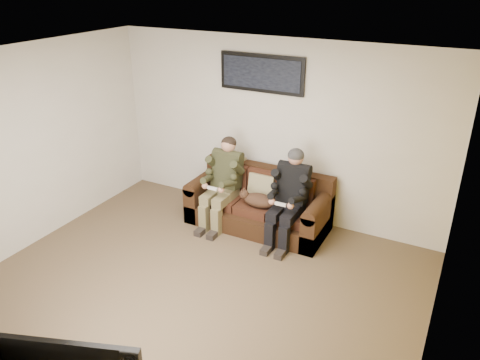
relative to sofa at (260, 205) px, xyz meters
The scene contains 13 objects.
floor 1.85m from the sofa, 90.06° to the right, with size 5.00×5.00×0.00m, color brown.
ceiling 2.93m from the sofa, 90.06° to the right, with size 5.00×5.00×0.00m, color silver.
wall_back 1.08m from the sofa, 90.25° to the left, with size 5.00×5.00×0.00m, color beige.
wall_left 3.25m from the sofa, 143.95° to the right, with size 4.50×4.50×0.00m, color beige.
wall_right 3.25m from the sofa, 36.09° to the right, with size 4.50×4.50×0.00m, color beige.
accent_wall_right 3.24m from the sofa, 36.20° to the right, with size 4.50×4.50×0.00m, color gold.
sofa is the anchor object (origin of this frame).
throw_pillow 0.27m from the sofa, 90.00° to the left, with size 0.38×0.11×0.36m, color #938960.
throw_blanket 0.82m from the sofa, 157.42° to the left, with size 0.41×0.20×0.07m, color gray.
person_left 0.66m from the sofa, 162.04° to the right, with size 0.51×0.87×1.25m.
person_right 0.66m from the sofa, 17.92° to the right, with size 0.51×0.86×1.26m.
cat 0.29m from the sofa, 72.53° to the right, with size 0.66×0.26×0.24m.
framed_poster 1.85m from the sofa, 116.84° to the left, with size 1.25×0.05×0.52m.
Camera 1 is at (2.52, -3.60, 3.43)m, focal length 35.00 mm.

